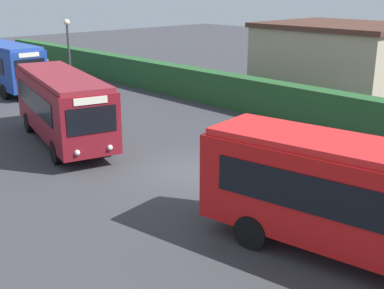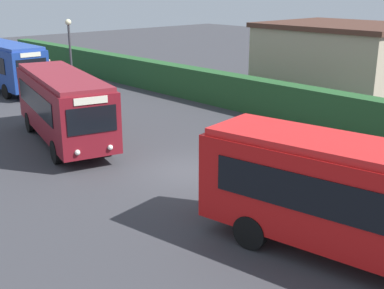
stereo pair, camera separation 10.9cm
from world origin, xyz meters
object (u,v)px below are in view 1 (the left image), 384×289
(person_right, at_px, (307,176))
(person_left, at_px, (48,70))
(lamppost, at_px, (69,52))
(person_center, at_px, (112,118))
(bus_red, at_px, (371,200))
(bus_blue, at_px, (2,63))
(bus_maroon, at_px, (63,104))

(person_right, bearing_deg, person_left, 132.47)
(person_right, height_order, lamppost, lamppost)
(person_center, relative_size, person_right, 0.97)
(person_center, bearing_deg, person_right, -84.29)
(person_center, xyz_separation_m, lamppost, (-7.14, 1.95, 2.34))
(bus_red, xyz_separation_m, person_left, (-30.43, 6.80, -0.99))
(person_right, relative_size, lamppost, 0.35)
(bus_red, xyz_separation_m, lamppost, (-21.53, 3.75, 1.42))
(person_center, bearing_deg, person_left, 76.85)
(person_left, xyz_separation_m, lamppost, (8.90, -3.05, 2.41))
(person_center, height_order, lamppost, lamppost)
(bus_blue, distance_m, person_center, 14.78)
(bus_blue, height_order, lamppost, lamppost)
(bus_red, distance_m, person_left, 31.20)
(person_left, xyz_separation_m, person_center, (16.04, -4.99, 0.07))
(bus_blue, distance_m, bus_maroon, 14.36)
(bus_maroon, xyz_separation_m, person_center, (0.70, 2.19, -0.92))
(person_right, bearing_deg, bus_maroon, 154.24)
(bus_maroon, bearing_deg, bus_blue, -178.31)
(person_right, distance_m, lamppost, 18.42)
(bus_maroon, distance_m, person_right, 12.06)
(person_left, distance_m, person_right, 27.50)
(person_left, bearing_deg, bus_maroon, 75.66)
(person_left, bearing_deg, lamppost, 81.85)
(bus_blue, xyz_separation_m, person_left, (-1.32, 4.08, -1.04))
(bus_red, distance_m, person_center, 14.54)
(bus_red, xyz_separation_m, person_center, (-14.39, 1.81, -0.92))
(bus_blue, xyz_separation_m, person_center, (14.72, -0.91, -0.96))
(bus_blue, distance_m, lamppost, 7.77)
(bus_maroon, distance_m, bus_red, 15.10)
(bus_red, height_order, person_right, bus_red)
(bus_maroon, xyz_separation_m, bus_red, (15.09, 0.38, -0.01))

